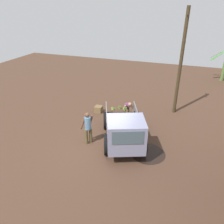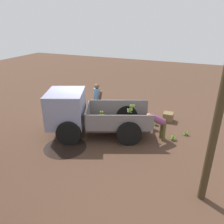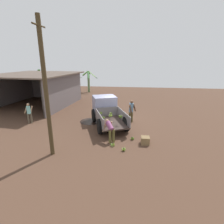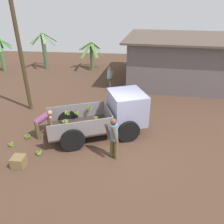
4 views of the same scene
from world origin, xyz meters
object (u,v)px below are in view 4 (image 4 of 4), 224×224
object	(u,v)px
banana_bunch_on_ground_0	(39,153)
banana_bunch_on_ground_2	(28,136)
banana_bunch_on_ground_1	(11,144)
wooden_crate_0	(19,162)
cargo_truck	(116,112)
person_worker_loading	(42,122)
utility_pole	(20,51)
person_foreground_visitor	(114,137)
person_bystander_near_shed	(109,77)

from	to	relation	value
banana_bunch_on_ground_0	banana_bunch_on_ground_2	world-z (taller)	banana_bunch_on_ground_0
banana_bunch_on_ground_2	banana_bunch_on_ground_1	bearing A→B (deg)	-124.27
wooden_crate_0	cargo_truck	bearing A→B (deg)	39.68
person_worker_loading	banana_bunch_on_ground_2	world-z (taller)	person_worker_loading
utility_pole	person_foreground_visitor	bearing A→B (deg)	-36.74
banana_bunch_on_ground_2	wooden_crate_0	world-z (taller)	wooden_crate_0
person_worker_loading	banana_bunch_on_ground_2	distance (m)	0.96
banana_bunch_on_ground_0	person_foreground_visitor	bearing A→B (deg)	2.98
cargo_truck	wooden_crate_0	world-z (taller)	cargo_truck
person_foreground_visitor	wooden_crate_0	xyz separation A→B (m)	(-3.44, -0.88, -0.76)
person_bystander_near_shed	person_worker_loading	bearing A→B (deg)	-145.17
person_bystander_near_shed	banana_bunch_on_ground_1	bearing A→B (deg)	-150.53
person_foreground_visitor	banana_bunch_on_ground_1	bearing A→B (deg)	-52.55
utility_pole	person_foreground_visitor	size ratio (longest dim) A/B	3.68
wooden_crate_0	utility_pole	bearing A→B (deg)	109.90
person_worker_loading	person_bystander_near_shed	world-z (taller)	person_bystander_near_shed
person_foreground_visitor	wooden_crate_0	world-z (taller)	person_foreground_visitor
cargo_truck	person_bystander_near_shed	world-z (taller)	cargo_truck
person_worker_loading	banana_bunch_on_ground_1	distance (m)	1.55
banana_bunch_on_ground_1	banana_bunch_on_ground_2	size ratio (longest dim) A/B	0.92
cargo_truck	banana_bunch_on_ground_0	size ratio (longest dim) A/B	19.70
cargo_truck	banana_bunch_on_ground_0	distance (m)	3.70
cargo_truck	person_foreground_visitor	distance (m)	1.91
person_bystander_near_shed	utility_pole	bearing A→B (deg)	-173.70
cargo_truck	banana_bunch_on_ground_2	bearing A→B (deg)	172.38
person_foreground_visitor	person_bystander_near_shed	world-z (taller)	person_foreground_visitor
banana_bunch_on_ground_0	banana_bunch_on_ground_1	distance (m)	1.46
person_worker_loading	wooden_crate_0	world-z (taller)	person_worker_loading
person_bystander_near_shed	banana_bunch_on_ground_0	distance (m)	7.99
utility_pole	banana_bunch_on_ground_1	size ratio (longest dim) A/B	26.43
banana_bunch_on_ground_0	person_worker_loading	bearing A→B (deg)	102.64
person_foreground_visitor	person_bystander_near_shed	size ratio (longest dim) A/B	1.13
person_foreground_visitor	banana_bunch_on_ground_0	world-z (taller)	person_foreground_visitor
cargo_truck	person_worker_loading	distance (m)	3.32
banana_bunch_on_ground_1	person_bystander_near_shed	bearing A→B (deg)	65.40
person_worker_loading	banana_bunch_on_ground_2	size ratio (longest dim) A/B	4.63
banana_bunch_on_ground_2	person_worker_loading	bearing A→B (deg)	20.13
banana_bunch_on_ground_2	wooden_crate_0	distance (m)	1.87
person_bystander_near_shed	cargo_truck	bearing A→B (deg)	-115.94
person_foreground_visitor	banana_bunch_on_ground_1	world-z (taller)	person_foreground_visitor
utility_pole	person_bystander_near_shed	xyz separation A→B (m)	(4.09, 3.71, -2.40)
banana_bunch_on_ground_2	wooden_crate_0	xyz separation A→B (m)	(0.52, -1.80, 0.11)
banana_bunch_on_ground_1	wooden_crate_0	size ratio (longest dim) A/B	0.52
person_foreground_visitor	cargo_truck	bearing A→B (deg)	-137.00
wooden_crate_0	person_worker_loading	bearing A→B (deg)	85.97
person_foreground_visitor	banana_bunch_on_ground_2	size ratio (longest dim) A/B	6.57
person_foreground_visitor	banana_bunch_on_ground_1	xyz separation A→B (m)	(-4.39, 0.27, -0.86)
person_bystander_near_shed	banana_bunch_on_ground_1	size ratio (longest dim) A/B	6.32
cargo_truck	banana_bunch_on_ground_2	xyz separation A→B (m)	(-3.89, -1.00, -0.92)
wooden_crate_0	banana_bunch_on_ground_2	bearing A→B (deg)	106.13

